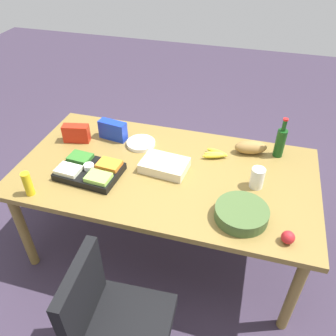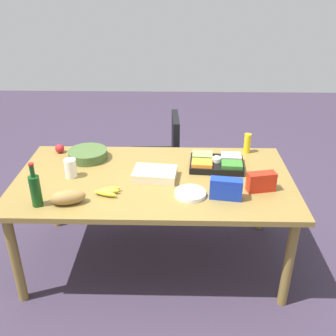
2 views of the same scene
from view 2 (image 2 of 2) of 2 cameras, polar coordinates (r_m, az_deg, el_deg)
The scene contains 15 objects.
ground_plane at distance 3.42m, azimuth -1.87°, elevation -13.02°, with size 10.00×10.00×0.00m, color #382D40.
conference_table at distance 3.01m, azimuth -2.07°, elevation -2.62°, with size 2.10×1.12×0.79m.
office_chair at distance 4.05m, azimuth -1.37°, elevation 0.13°, with size 0.56×0.56×0.92m.
mustard_bottle at distance 3.41m, azimuth 11.49°, elevation 3.55°, with size 0.06×0.06×0.17m, color yellow.
sheet_cake at distance 2.95m, azimuth -1.93°, elevation -0.91°, with size 0.32×0.22×0.07m, color beige.
salad_bowl at distance 3.32m, azimuth -11.59°, elevation 1.95°, with size 0.32×0.32×0.08m, color #415B2D.
veggie_tray at distance 3.13m, azimuth 7.10°, elevation 0.73°, with size 0.44×0.33×0.09m.
apple_red at distance 3.49m, azimuth -15.53°, elevation 2.77°, with size 0.08×0.08×0.08m, color red.
paper_plate_stack at distance 2.74m, azimuth 3.28°, elevation -3.73°, with size 0.22×0.22×0.03m, color white.
banana_bunch at distance 2.78m, azimuth -8.88°, elevation -3.40°, with size 0.19×0.14×0.04m.
wine_bottle at distance 2.72m, azimuth -18.77°, elevation -2.99°, with size 0.09×0.09×0.31m.
chip_bag_red at distance 2.85m, azimuth 13.44°, elevation -1.96°, with size 0.20×0.08×0.14m, color red.
mayo_jar at distance 3.04m, azimuth -14.02°, elevation -0.02°, with size 0.09×0.09×0.14m, color white.
chip_bag_blue at distance 2.71m, azimuth 8.47°, elevation -3.01°, with size 0.22×0.08×0.15m, color #1633AE.
bread_loaf at distance 2.71m, azimuth -14.41°, elevation -4.15°, with size 0.24×0.11×0.10m, color olive.
Camera 2 is at (0.17, -2.60, 2.21)m, focal length 41.79 mm.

